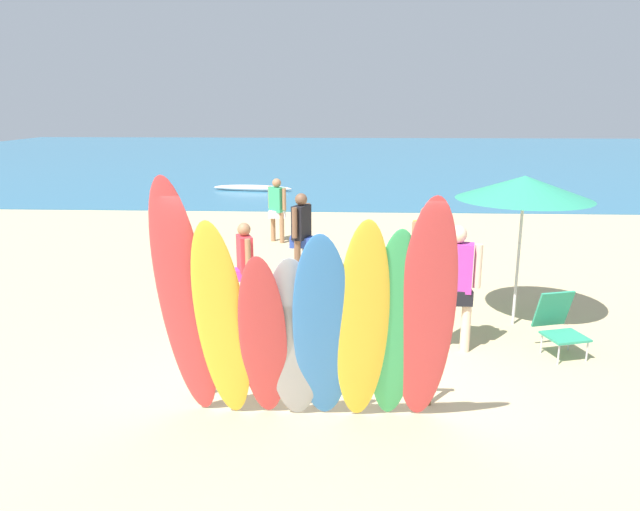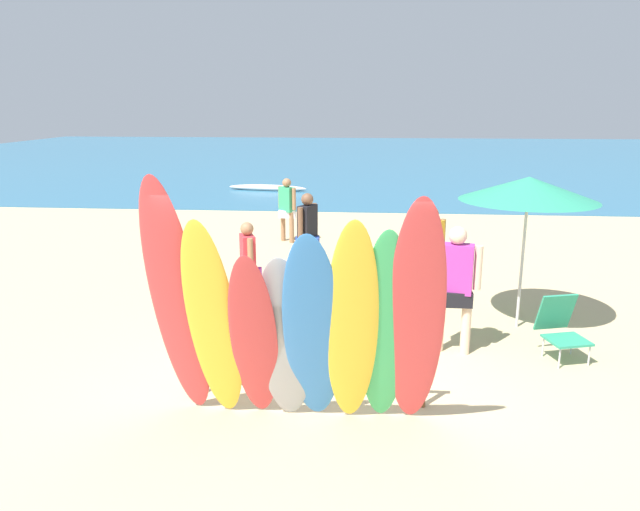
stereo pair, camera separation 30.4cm
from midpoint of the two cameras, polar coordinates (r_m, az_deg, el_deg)
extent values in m
plane|color=tan|center=(20.32, 3.40, 5.19)|extent=(60.00, 60.00, 0.00)
cube|color=teal|center=(38.16, 4.19, 9.55)|extent=(60.00, 40.00, 0.02)
cylinder|color=brown|center=(6.96, -10.95, -10.70)|extent=(0.07, 0.07, 0.69)
cylinder|color=brown|center=(6.76, 11.23, -11.50)|extent=(0.07, 0.07, 0.69)
cylinder|color=brown|center=(6.60, -0.04, -8.58)|extent=(2.72, 0.06, 0.06)
ellipsoid|color=#D13D42|center=(5.98, -12.17, -4.65)|extent=(0.57, 0.98, 2.70)
ellipsoid|color=yellow|center=(5.94, -8.81, -6.65)|extent=(0.54, 0.90, 2.31)
ellipsoid|color=#D13D42|center=(5.95, -4.92, -8.18)|extent=(0.51, 0.89, 1.98)
ellipsoid|color=#999EA3|center=(5.97, -1.97, -8.33)|extent=(0.56, 0.68, 1.93)
ellipsoid|color=#337AD1|center=(5.80, 0.79, -7.53)|extent=(0.59, 0.95, 2.21)
ellipsoid|color=yellow|center=(5.74, 4.61, -7.09)|extent=(0.57, 0.98, 2.34)
ellipsoid|color=#38B266|center=(5.83, 7.73, -7.36)|extent=(0.50, 0.92, 2.25)
ellipsoid|color=#D13D42|center=(5.72, 10.73, -6.23)|extent=(0.58, 1.08, 2.56)
cylinder|color=#9E704C|center=(9.32, -5.78, -3.82)|extent=(0.11, 0.11, 0.72)
cylinder|color=#9E704C|center=(9.60, -6.12, -3.28)|extent=(0.11, 0.11, 0.72)
cube|color=#B23399|center=(9.37, -6.00, -1.78)|extent=(0.39, 0.24, 0.17)
cube|color=#DB333D|center=(9.28, -6.06, 0.25)|extent=(0.32, 0.42, 0.57)
sphere|color=#9E704C|center=(9.19, -6.12, 2.58)|extent=(0.20, 0.20, 0.20)
cylinder|color=#9E704C|center=(9.05, -5.78, 0.08)|extent=(0.09, 0.09, 0.50)
cylinder|color=#9E704C|center=(9.50, -6.33, 0.77)|extent=(0.09, 0.09, 0.50)
cylinder|color=brown|center=(11.08, -0.83, -0.55)|extent=(0.12, 0.12, 0.81)
cylinder|color=brown|center=(11.36, -0.03, -0.17)|extent=(0.12, 0.12, 0.81)
cube|color=#2D4CB2|center=(11.14, -0.43, 1.33)|extent=(0.43, 0.27, 0.19)
cube|color=black|center=(11.06, -0.43, 3.24)|extent=(0.36, 0.47, 0.63)
sphere|color=brown|center=(10.98, -0.44, 5.44)|extent=(0.23, 0.23, 0.23)
cylinder|color=brown|center=(10.82, -1.10, 3.18)|extent=(0.10, 0.10, 0.56)
cylinder|color=brown|center=(11.28, 0.21, 3.65)|extent=(0.10, 0.10, 0.56)
cylinder|color=beige|center=(8.20, 14.95, -6.41)|extent=(0.13, 0.13, 0.84)
cylinder|color=beige|center=(8.21, 12.51, -6.22)|extent=(0.13, 0.13, 0.84)
cube|color=black|center=(8.09, 13.87, -3.97)|extent=(0.45, 0.28, 0.20)
cube|color=#B23399|center=(7.98, 14.05, -1.26)|extent=(0.47, 0.31, 0.66)
sphere|color=beige|center=(7.87, 14.24, 1.89)|extent=(0.24, 0.24, 0.24)
cylinder|color=beige|center=(7.96, 16.06, -1.15)|extent=(0.10, 0.10, 0.59)
cylinder|color=beige|center=(7.98, 12.07, -0.86)|extent=(0.10, 0.10, 0.59)
cylinder|color=#9E704C|center=(9.80, 10.58, -2.81)|extent=(0.12, 0.12, 0.81)
cylinder|color=#9E704C|center=(10.03, 11.94, -2.47)|extent=(0.12, 0.12, 0.81)
cube|color=#33A36B|center=(9.82, 11.37, -0.73)|extent=(0.44, 0.27, 0.20)
cube|color=orange|center=(9.73, 11.48, 1.45)|extent=(0.46, 0.44, 0.64)
sphere|color=#9E704C|center=(9.64, 11.61, 3.95)|extent=(0.23, 0.23, 0.23)
cylinder|color=#9E704C|center=(9.53, 10.37, 1.45)|extent=(0.10, 0.10, 0.57)
cylinder|color=#9E704C|center=(9.91, 12.57, 1.84)|extent=(0.10, 0.10, 0.57)
cylinder|color=#9E704C|center=(14.47, -2.98, 2.89)|extent=(0.11, 0.11, 0.75)
cylinder|color=#9E704C|center=(14.24, -2.14, 2.72)|extent=(0.11, 0.11, 0.75)
cube|color=silver|center=(14.29, -2.58, 4.04)|extent=(0.40, 0.25, 0.18)
cube|color=#33A36B|center=(14.23, -2.60, 5.44)|extent=(0.43, 0.40, 0.59)
sphere|color=#9E704C|center=(14.18, -2.61, 7.03)|extent=(0.21, 0.21, 0.21)
cylinder|color=#9E704C|center=(14.41, -3.27, 5.67)|extent=(0.09, 0.09, 0.52)
cylinder|color=#9E704C|center=(14.05, -1.91, 5.46)|extent=(0.09, 0.09, 0.52)
cylinder|color=#B7B7BC|center=(8.24, 23.09, -9.13)|extent=(0.02, 0.02, 0.28)
cylinder|color=#B7B7BC|center=(8.48, 25.48, -8.73)|extent=(0.02, 0.02, 0.28)
cylinder|color=#B7B7BC|center=(8.53, 21.69, -8.19)|extent=(0.02, 0.02, 0.28)
cylinder|color=#B7B7BC|center=(8.76, 24.03, -7.84)|extent=(0.02, 0.02, 0.28)
cube|color=#2D9370|center=(8.44, 23.68, -7.49)|extent=(0.60, 0.57, 0.03)
cube|color=#2D9370|center=(8.59, 22.71, -5.06)|extent=(0.54, 0.33, 0.53)
cylinder|color=silver|center=(9.21, 19.85, -0.13)|extent=(0.04, 0.04, 2.18)
cone|color=#2D9370|center=(9.02, 20.40, 6.06)|extent=(1.95, 1.95, 0.34)
ellipsoid|color=silver|center=(22.98, -4.71, 6.53)|extent=(3.13, 0.87, 0.25)
camera|label=1|loc=(0.15, -88.93, 0.28)|focal=33.18mm
camera|label=2|loc=(0.15, 91.07, -0.28)|focal=33.18mm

